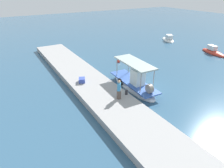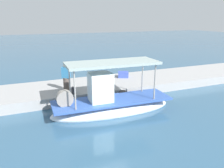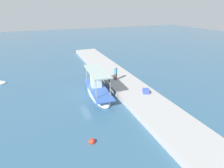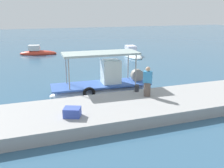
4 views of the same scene
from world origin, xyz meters
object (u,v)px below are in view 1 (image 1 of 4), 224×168
cargo_crate (82,80)px  moored_boat_mid (213,52)px  mooring_bollard (126,92)px  fisherman_near_bollard (119,90)px  marker_buoy (118,61)px  main_fishing_boat (134,84)px  moored_boat_near (168,39)px

cargo_crate → moored_boat_mid: (-0.27, 20.43, -0.56)m
mooring_bollard → moored_boat_mid: moored_boat_mid is taller
fisherman_near_bollard → marker_buoy: size_ratio=3.72×
mooring_bollard → marker_buoy: (-8.33, 4.48, -0.68)m
main_fishing_boat → marker_buoy: size_ratio=14.77×
moored_boat_mid → mooring_bollard: bearing=-76.3°
main_fishing_boat → moored_boat_mid: 16.54m
fisherman_near_bollard → mooring_bollard: 1.05m
cargo_crate → moored_boat_near: 22.35m
mooring_bollard → cargo_crate: size_ratio=0.56×
main_fishing_boat → fisherman_near_bollard: bearing=-58.7°
mooring_bollard → moored_boat_near: moored_boat_near is taller
fisherman_near_bollard → mooring_bollard: bearing=103.5°
main_fishing_boat → cargo_crate: 4.95m
mooring_bollard → moored_boat_mid: bearing=103.7°
main_fishing_boat → mooring_bollard: 2.40m
cargo_crate → moored_boat_near: bearing=114.2°
marker_buoy → moored_boat_mid: moored_boat_mid is taller
marker_buoy → moored_boat_near: size_ratio=0.10×
main_fishing_boat → moored_boat_near: main_fishing_boat is taller
fisherman_near_bollard → moored_boat_near: size_ratio=0.38×
mooring_bollard → fisherman_near_bollard: bearing=-76.5°
cargo_crate → fisherman_near_bollard: bearing=17.8°
moored_boat_near → mooring_bollard: bearing=-53.7°
main_fishing_boat → moored_boat_near: bearing=126.1°
fisherman_near_bollard → moored_boat_mid: (-4.62, 19.03, -1.09)m
marker_buoy → moored_boat_mid: (3.92, 13.67, 0.12)m
fisherman_near_bollard → cargo_crate: size_ratio=2.25×
cargo_crate → marker_buoy: bearing=121.8°
mooring_bollard → moored_boat_near: (-13.30, 18.11, -0.59)m
moored_boat_near → moored_boat_mid: size_ratio=0.96×
marker_buoy → moored_boat_mid: 14.22m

